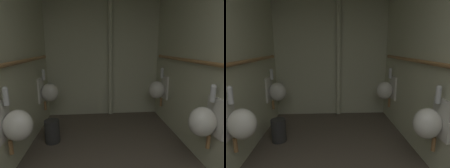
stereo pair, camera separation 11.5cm
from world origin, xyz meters
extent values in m
cube|color=beige|center=(1.20, 2.01, 1.25)|extent=(0.06, 4.15, 2.50)
cube|color=beige|center=(0.00, 4.06, 1.25)|extent=(2.46, 0.06, 2.50)
ellipsoid|color=silver|center=(-1.00, 2.06, 0.65)|extent=(0.30, 0.26, 0.34)
cube|color=silver|center=(-1.16, 2.06, 0.70)|extent=(0.03, 0.30, 0.44)
cylinder|color=silver|center=(-1.09, 2.06, 0.96)|extent=(0.06, 0.06, 0.16)
sphere|color=silver|center=(-1.09, 2.06, 1.04)|extent=(0.06, 0.06, 0.06)
cylinder|color=#9E7042|center=(-1.10, 2.06, 0.40)|extent=(0.04, 0.04, 0.16)
ellipsoid|color=silver|center=(-1.00, 3.48, 0.65)|extent=(0.30, 0.26, 0.34)
cube|color=silver|center=(-1.16, 3.48, 0.70)|extent=(0.03, 0.30, 0.44)
cylinder|color=silver|center=(-1.09, 3.48, 0.96)|extent=(0.06, 0.06, 0.16)
sphere|color=silver|center=(-1.09, 3.48, 1.04)|extent=(0.06, 0.06, 0.06)
cylinder|color=#9E7042|center=(-1.10, 3.48, 0.40)|extent=(0.04, 0.04, 0.16)
ellipsoid|color=silver|center=(1.00, 1.97, 0.65)|extent=(0.30, 0.26, 0.34)
cube|color=silver|center=(1.16, 1.97, 0.70)|extent=(0.03, 0.30, 0.44)
cylinder|color=silver|center=(1.09, 1.97, 0.96)|extent=(0.06, 0.06, 0.16)
sphere|color=silver|center=(1.09, 1.97, 1.04)|extent=(0.06, 0.06, 0.06)
cylinder|color=#9E7042|center=(1.10, 1.97, 0.40)|extent=(0.04, 0.04, 0.16)
ellipsoid|color=silver|center=(1.00, 3.49, 0.65)|extent=(0.30, 0.26, 0.34)
cube|color=silver|center=(1.16, 3.49, 0.70)|extent=(0.03, 0.30, 0.44)
cylinder|color=silver|center=(1.09, 3.49, 0.96)|extent=(0.06, 0.06, 0.16)
sphere|color=silver|center=(1.09, 3.49, 1.04)|extent=(0.06, 0.06, 0.06)
cylinder|color=#9E7042|center=(1.10, 3.49, 0.40)|extent=(0.04, 0.04, 0.16)
sphere|color=#9E7042|center=(-1.11, 3.68, 1.28)|extent=(0.06, 0.06, 0.06)
cylinder|color=#9E7042|center=(1.11, 2.03, 1.28)|extent=(0.05, 3.32, 0.05)
sphere|color=#9E7042|center=(1.11, 3.69, 1.28)|extent=(0.06, 0.06, 0.06)
cylinder|color=beige|center=(0.15, 3.95, 1.25)|extent=(0.10, 0.10, 2.45)
cylinder|color=#2D2D2D|center=(-0.86, 2.87, 0.18)|extent=(0.22, 0.22, 0.36)
camera|label=1|loc=(-0.18, 0.17, 1.47)|focal=29.23mm
camera|label=2|loc=(-0.06, 0.17, 1.47)|focal=29.23mm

